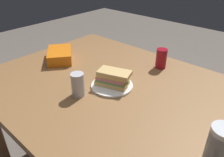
{
  "coord_description": "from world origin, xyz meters",
  "views": [
    {
      "loc": [
        0.57,
        -0.75,
        1.4
      ],
      "look_at": [
        -0.1,
        -0.01,
        0.82
      ],
      "focal_mm": 35.14,
      "sensor_mm": 36.0,
      "label": 1
    }
  ],
  "objects_px": {
    "chip_bag": "(60,55)",
    "soda_can_silver": "(78,85)",
    "sandwich": "(113,78)",
    "dining_table": "(127,106)",
    "soda_can_red": "(161,58)",
    "paper_plate": "(112,86)",
    "plastic_cup_stack": "(219,149)"
  },
  "relations": [
    {
      "from": "sandwich",
      "to": "plastic_cup_stack",
      "type": "relative_size",
      "value": 1.19
    },
    {
      "from": "paper_plate",
      "to": "plastic_cup_stack",
      "type": "distance_m",
      "value": 0.62
    },
    {
      "from": "sandwich",
      "to": "chip_bag",
      "type": "xyz_separation_m",
      "value": [
        -0.49,
        0.02,
        -0.02
      ]
    },
    {
      "from": "chip_bag",
      "to": "soda_can_silver",
      "type": "relative_size",
      "value": 1.89
    },
    {
      "from": "soda_can_red",
      "to": "soda_can_silver",
      "type": "height_order",
      "value": "same"
    },
    {
      "from": "sandwich",
      "to": "soda_can_red",
      "type": "height_order",
      "value": "soda_can_red"
    },
    {
      "from": "dining_table",
      "to": "chip_bag",
      "type": "distance_m",
      "value": 0.6
    },
    {
      "from": "paper_plate",
      "to": "soda_can_red",
      "type": "height_order",
      "value": "soda_can_red"
    },
    {
      "from": "paper_plate",
      "to": "dining_table",
      "type": "bearing_deg",
      "value": 4.62
    },
    {
      "from": "chip_bag",
      "to": "soda_can_silver",
      "type": "xyz_separation_m",
      "value": [
        0.41,
        -0.19,
        0.03
      ]
    },
    {
      "from": "chip_bag",
      "to": "soda_can_silver",
      "type": "distance_m",
      "value": 0.46
    },
    {
      "from": "soda_can_red",
      "to": "chip_bag",
      "type": "bearing_deg",
      "value": -147.69
    },
    {
      "from": "soda_can_red",
      "to": "chip_bag",
      "type": "height_order",
      "value": "soda_can_red"
    },
    {
      "from": "dining_table",
      "to": "chip_bag",
      "type": "height_order",
      "value": "chip_bag"
    },
    {
      "from": "chip_bag",
      "to": "plastic_cup_stack",
      "type": "bearing_deg",
      "value": -150.73
    },
    {
      "from": "plastic_cup_stack",
      "to": "soda_can_silver",
      "type": "distance_m",
      "value": 0.67
    },
    {
      "from": "chip_bag",
      "to": "plastic_cup_stack",
      "type": "xyz_separation_m",
      "value": [
        1.08,
        -0.17,
        0.05
      ]
    },
    {
      "from": "paper_plate",
      "to": "sandwich",
      "type": "distance_m",
      "value": 0.05
    },
    {
      "from": "soda_can_red",
      "to": "soda_can_silver",
      "type": "xyz_separation_m",
      "value": [
        -0.15,
        -0.55,
        0.0
      ]
    },
    {
      "from": "paper_plate",
      "to": "soda_can_silver",
      "type": "distance_m",
      "value": 0.19
    },
    {
      "from": "chip_bag",
      "to": "dining_table",
      "type": "bearing_deg",
      "value": -143.0
    },
    {
      "from": "dining_table",
      "to": "soda_can_red",
      "type": "distance_m",
      "value": 0.39
    },
    {
      "from": "dining_table",
      "to": "soda_can_red",
      "type": "relative_size",
      "value": 13.55
    },
    {
      "from": "dining_table",
      "to": "paper_plate",
      "type": "bearing_deg",
      "value": -175.38
    },
    {
      "from": "sandwich",
      "to": "soda_can_red",
      "type": "xyz_separation_m",
      "value": [
        0.07,
        0.37,
        0.01
      ]
    },
    {
      "from": "sandwich",
      "to": "soda_can_red",
      "type": "distance_m",
      "value": 0.38
    },
    {
      "from": "dining_table",
      "to": "soda_can_red",
      "type": "bearing_deg",
      "value": 94.76
    },
    {
      "from": "soda_can_red",
      "to": "dining_table",
      "type": "bearing_deg",
      "value": -85.24
    },
    {
      "from": "dining_table",
      "to": "soda_can_silver",
      "type": "distance_m",
      "value": 0.29
    },
    {
      "from": "plastic_cup_stack",
      "to": "soda_can_red",
      "type": "bearing_deg",
      "value": 135.01
    },
    {
      "from": "dining_table",
      "to": "paper_plate",
      "type": "xyz_separation_m",
      "value": [
        -0.1,
        -0.01,
        0.09
      ]
    },
    {
      "from": "plastic_cup_stack",
      "to": "paper_plate",
      "type": "bearing_deg",
      "value": 165.98
    }
  ]
}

